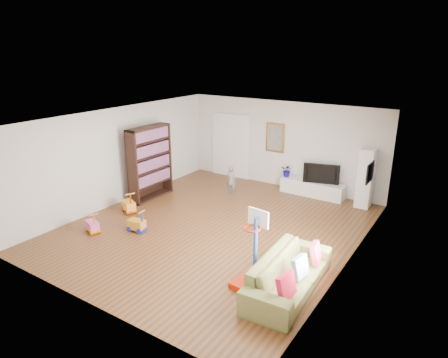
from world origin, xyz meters
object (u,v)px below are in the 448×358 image
Objects in this scene: media_console at (312,188)px; basketball_hoop at (250,250)px; bookshelf at (150,163)px; sofa at (289,274)px.

media_console is 5.30m from basketball_hoop.
sofa is at bearing -21.55° from bookshelf.
sofa is at bearing 31.25° from basketball_hoop.
bookshelf is at bearing 160.77° from basketball_hoop.
sofa is (5.38, -2.16, -0.72)m from bookshelf.
sofa is 0.83m from basketball_hoop.
bookshelf is 5.32m from basketball_hoop.
bookshelf is at bearing 65.37° from sofa.
sofa reaches higher than media_console.
basketball_hoop is (4.72, -2.44, -0.32)m from bookshelf.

